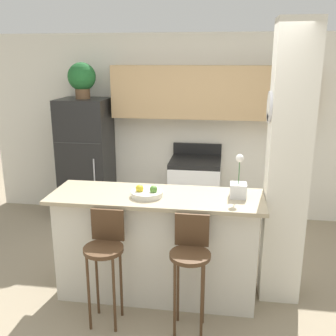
# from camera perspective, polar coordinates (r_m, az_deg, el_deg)

# --- Properties ---
(ground_plane) EXTENTS (14.00, 14.00, 0.00)m
(ground_plane) POSITION_cam_1_polar(r_m,az_deg,el_deg) (4.05, -1.58, -17.65)
(ground_plane) COLOR gray
(wall_back) EXTENTS (5.60, 0.38, 2.55)m
(wall_back) POSITION_cam_1_polar(r_m,az_deg,el_deg) (5.44, 3.57, 7.81)
(wall_back) COLOR silver
(wall_back) RESTS_ON ground_plane
(pillar_right) EXTENTS (0.38, 0.32, 2.55)m
(pillar_right) POSITION_cam_1_polar(r_m,az_deg,el_deg) (3.67, 16.90, 0.03)
(pillar_right) COLOR silver
(pillar_right) RESTS_ON ground_plane
(counter_bar) EXTENTS (1.95, 0.64, 1.02)m
(counter_bar) POSITION_cam_1_polar(r_m,az_deg,el_deg) (3.79, -1.64, -11.13)
(counter_bar) COLOR silver
(counter_bar) RESTS_ON ground_plane
(refrigerator) EXTENTS (0.66, 0.63, 1.70)m
(refrigerator) POSITION_cam_1_polar(r_m,az_deg,el_deg) (5.60, -11.73, 1.15)
(refrigerator) COLOR black
(refrigerator) RESTS_ON ground_plane
(stove_range) EXTENTS (0.67, 0.64, 1.07)m
(stove_range) POSITION_cam_1_polar(r_m,az_deg,el_deg) (5.40, 3.92, -3.42)
(stove_range) COLOR white
(stove_range) RESTS_ON ground_plane
(bar_stool_left) EXTENTS (0.33, 0.33, 1.00)m
(bar_stool_left) POSITION_cam_1_polar(r_m,az_deg,el_deg) (3.41, -9.14, -11.82)
(bar_stool_left) COLOR #4C331E
(bar_stool_left) RESTS_ON ground_plane
(bar_stool_right) EXTENTS (0.33, 0.33, 1.00)m
(bar_stool_right) POSITION_cam_1_polar(r_m,az_deg,el_deg) (3.28, 3.27, -12.80)
(bar_stool_right) COLOR #4C331E
(bar_stool_right) RESTS_ON ground_plane
(potted_plant_on_fridge) EXTENTS (0.37, 0.37, 0.47)m
(potted_plant_on_fridge) POSITION_cam_1_polar(r_m,az_deg,el_deg) (5.44, -12.40, 12.61)
(potted_plant_on_fridge) COLOR brown
(potted_plant_on_fridge) RESTS_ON refrigerator
(orchid_vase) EXTENTS (0.15, 0.15, 0.40)m
(orchid_vase) POSITION_cam_1_polar(r_m,az_deg,el_deg) (3.56, 10.17, -2.70)
(orchid_vase) COLOR white
(orchid_vase) RESTS_ON counter_bar
(fruit_bowl) EXTENTS (0.29, 0.29, 0.11)m
(fruit_bowl) POSITION_cam_1_polar(r_m,az_deg,el_deg) (3.55, -3.10, -3.64)
(fruit_bowl) COLOR silver
(fruit_bowl) RESTS_ON counter_bar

